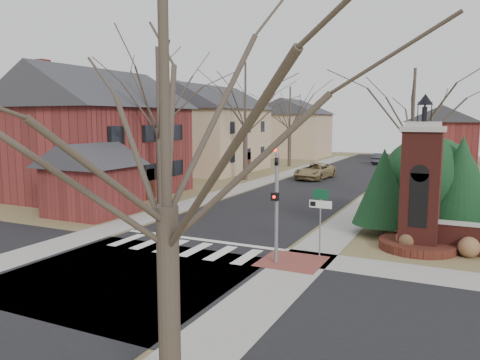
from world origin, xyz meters
The scene contains 28 objects.
ground centered at (0.00, 0.00, 0.00)m, with size 120.00×120.00×0.00m, color olive.
main_street centered at (0.00, 22.00, 0.01)m, with size 8.00×70.00×0.01m, color black.
cross_street centered at (0.00, -3.00, 0.01)m, with size 120.00×8.00×0.01m, color black.
crosswalk_zone centered at (0.00, 0.80, 0.01)m, with size 8.00×2.20×0.02m, color silver.
stop_bar centered at (0.00, 2.30, 0.01)m, with size 8.00×0.35×0.02m, color silver.
sidewalk_right_main centered at (5.20, 22.00, 0.01)m, with size 2.00×60.00×0.02m, color gray.
sidewalk_left centered at (-5.20, 22.00, 0.01)m, with size 2.00×60.00×0.02m, color gray.
curb_apron centered at (4.80, 1.00, 0.01)m, with size 2.40×2.40×0.02m, color brown.
traffic_signal_pole centered at (4.30, 0.57, 2.59)m, with size 0.28×0.41×4.50m.
sign_post centered at (5.59, 1.99, 1.95)m, with size 0.90×0.07×2.75m.
brick_gate_monument centered at (9.00, 4.99, 2.17)m, with size 3.20×3.20×6.47m.
house_brick_left centered at (-13.01, 9.99, 4.66)m, with size 9.80×11.80×9.42m.
house_stucco_left centered at (-13.50, 27.00, 4.59)m, with size 9.80×12.80×9.28m.
garage_left centered at (-8.52, 4.49, 2.24)m, with size 4.80×4.80×4.29m.
house_distant_left centered at (-12.01, 48.00, 4.25)m, with size 10.80×8.80×8.53m.
house_distant_right centered at (7.99, 47.99, 3.65)m, with size 8.80×8.80×7.30m.
evergreen_near centered at (7.20, 7.00, 2.30)m, with size 2.80×2.80×4.10m.
evergreen_mid centered at (10.50, 8.20, 2.60)m, with size 3.40×3.40×4.70m.
evergreen_mass centered at (9.00, 9.50, 2.40)m, with size 4.80×4.80×4.80m, color black.
bare_tree_0 centered at (-7.00, 9.00, 7.70)m, with size 8.05×8.05×11.15m.
bare_tree_1 centered at (-7.00, 22.00, 8.03)m, with size 8.40×8.40×11.64m.
bare_tree_2 centered at (-7.50, 35.00, 7.03)m, with size 7.35×7.35×10.19m.
bare_tree_3 centered at (7.50, 16.00, 6.69)m, with size 7.00×7.00×9.70m.
bare_tree_4 centered at (6.00, -9.00, 6.35)m, with size 6.65×6.65×9.21m.
pickup_truck centered at (-1.60, 25.35, 0.73)m, with size 2.41×5.23×1.45m, color #998353.
distant_car centered at (1.60, 42.34, 0.65)m, with size 1.38×3.96×1.30m, color #36383E.
dry_shrub_left centered at (8.60, 4.60, 0.46)m, with size 0.92×0.92×0.92m, color brown.
dry_shrub_right centered at (10.93, 4.60, 0.42)m, with size 0.83×0.83×0.83m, color brown.
Camera 1 is at (10.55, -15.57, 5.49)m, focal length 35.00 mm.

